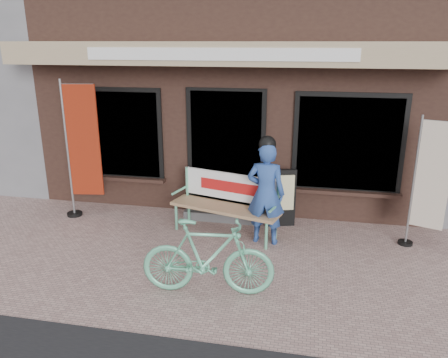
% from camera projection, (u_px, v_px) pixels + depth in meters
% --- Properties ---
extents(ground, '(70.00, 70.00, 0.00)m').
position_uv_depth(ground, '(198.00, 267.00, 5.94)').
color(ground, tan).
rests_on(ground, ground).
extents(storefront, '(7.00, 6.77, 6.00)m').
position_uv_depth(storefront, '(252.00, 38.00, 9.67)').
color(storefront, black).
rests_on(storefront, ground).
extents(bench, '(1.81, 0.89, 0.95)m').
position_uv_depth(bench, '(227.00, 199.00, 6.86)').
color(bench, '#64C399').
rests_on(bench, ground).
extents(person, '(0.59, 0.41, 1.65)m').
position_uv_depth(person, '(266.00, 191.00, 6.44)').
color(person, '#2A4B93').
rests_on(person, ground).
extents(bicycle, '(1.63, 0.61, 0.96)m').
position_uv_depth(bicycle, '(208.00, 257.00, 5.19)').
color(bicycle, '#64C399').
rests_on(bicycle, ground).
extents(nobori_red, '(0.70, 0.29, 2.35)m').
position_uv_depth(nobori_red, '(81.00, 148.00, 7.31)').
color(nobori_red, gray).
rests_on(nobori_red, ground).
extents(nobori_cream, '(0.58, 0.31, 1.96)m').
position_uv_depth(nobori_cream, '(429.00, 183.00, 6.19)').
color(nobori_cream, gray).
rests_on(nobori_cream, ground).
extents(menu_stand, '(0.49, 0.22, 0.97)m').
position_uv_depth(menu_stand, '(281.00, 197.00, 7.12)').
color(menu_stand, black).
rests_on(menu_stand, ground).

